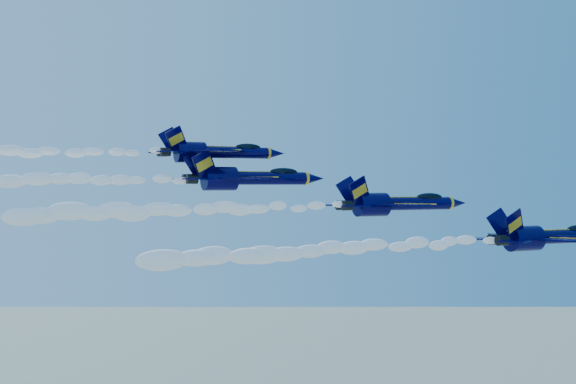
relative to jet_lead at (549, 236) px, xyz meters
name	(u,v)px	position (x,y,z in m)	size (l,w,h in m)	color
jet_lead	(549,236)	(0.00, 0.00, 0.00)	(17.47, 14.33, 6.49)	#020032
smoke_trail_jet_lead	(340,249)	(-25.90, 0.00, -0.41)	(36.87, 1.95, 1.75)	white
jet_second	(397,203)	(-10.07, 14.19, 3.39)	(17.96, 14.73, 6.67)	#020032
smoke_trail_jet_second	(187,210)	(-36.18, 14.19, 2.97)	(36.87, 2.00, 1.80)	white
jet_third	(248,178)	(-25.69, 22.58, 6.42)	(18.22, 14.94, 6.77)	#020032
smoke_trail_jet_third	(18,181)	(-51.91, 22.58, 6.01)	(36.87, 2.03, 1.83)	white
jet_fourth	(216,152)	(-28.81, 25.15, 9.56)	(16.25, 13.33, 6.04)	#020032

